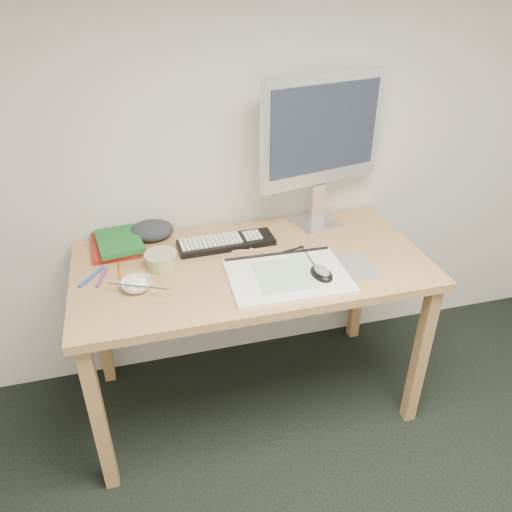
{
  "coord_description": "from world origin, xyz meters",
  "views": [
    {
      "loc": [
        -0.42,
        -0.22,
        1.79
      ],
      "look_at": [
        -0.01,
        1.34,
        0.83
      ],
      "focal_mm": 35.0,
      "sensor_mm": 36.0,
      "label": 1
    }
  ],
  "objects_px": {
    "desk": "(252,279)",
    "sketchpad": "(288,276)",
    "rice_bowl": "(136,285)",
    "monitor": "(322,135)",
    "keyboard": "(226,243)"
  },
  "relations": [
    {
      "from": "monitor",
      "to": "rice_bowl",
      "type": "height_order",
      "value": "monitor"
    },
    {
      "from": "monitor",
      "to": "keyboard",
      "type": "bearing_deg",
      "value": 179.15
    },
    {
      "from": "sketchpad",
      "to": "monitor",
      "type": "xyz_separation_m",
      "value": [
        0.26,
        0.4,
        0.41
      ]
    },
    {
      "from": "keyboard",
      "to": "desk",
      "type": "bearing_deg",
      "value": -68.19
    },
    {
      "from": "desk",
      "to": "sketchpad",
      "type": "xyz_separation_m",
      "value": [
        0.1,
        -0.15,
        0.09
      ]
    },
    {
      "from": "rice_bowl",
      "to": "sketchpad",
      "type": "bearing_deg",
      "value": -7.0
    },
    {
      "from": "desk",
      "to": "rice_bowl",
      "type": "xyz_separation_m",
      "value": [
        -0.45,
        -0.08,
        0.1
      ]
    },
    {
      "from": "rice_bowl",
      "to": "desk",
      "type": "bearing_deg",
      "value": 10.0
    },
    {
      "from": "desk",
      "to": "monitor",
      "type": "height_order",
      "value": "monitor"
    },
    {
      "from": "sketchpad",
      "to": "rice_bowl",
      "type": "height_order",
      "value": "rice_bowl"
    },
    {
      "from": "keyboard",
      "to": "sketchpad",
      "type": "bearing_deg",
      "value": -62.62
    },
    {
      "from": "sketchpad",
      "to": "monitor",
      "type": "bearing_deg",
      "value": 58.04
    },
    {
      "from": "desk",
      "to": "rice_bowl",
      "type": "bearing_deg",
      "value": -170.0
    },
    {
      "from": "sketchpad",
      "to": "rice_bowl",
      "type": "bearing_deg",
      "value": 174.69
    },
    {
      "from": "desk",
      "to": "keyboard",
      "type": "height_order",
      "value": "keyboard"
    }
  ]
}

